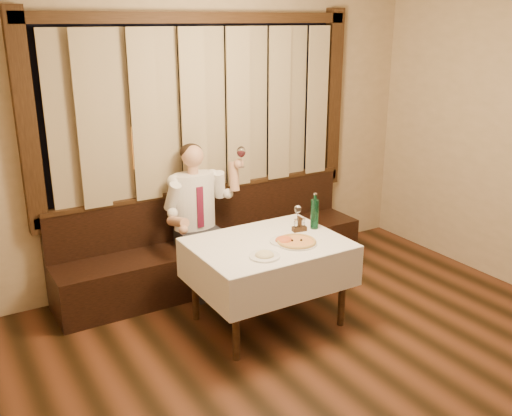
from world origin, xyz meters
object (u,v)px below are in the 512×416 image
dining_table (268,253)px  banquette (214,251)px  pasta_cream (265,253)px  pasta_red (284,238)px  green_bottle (315,213)px  seated_man (198,208)px  cruet_caddy (299,226)px  pizza (296,242)px

dining_table → banquette: bearing=90.0°
dining_table → pasta_cream: 0.35m
dining_table → pasta_red: 0.19m
pasta_red → green_bottle: 0.45m
seated_man → pasta_cream: bearing=-89.7°
banquette → dining_table: size_ratio=2.52×
seated_man → banquette: bearing=23.9°
dining_table → green_bottle: size_ratio=3.87×
pasta_cream → cruet_caddy: bearing=30.7°
dining_table → seated_man: seated_man is taller
cruet_caddy → seated_man: (-0.58, 0.85, 0.03)m
dining_table → pasta_red: (0.11, -0.07, 0.14)m
pasta_cream → cruet_caddy: cruet_caddy is taller
dining_table → pasta_red: pasta_red is taller
banquette → pasta_cream: banquette is taller
banquette → seated_man: size_ratio=2.24×
cruet_caddy → seated_man: 1.03m
pasta_red → seated_man: (-0.31, 1.01, 0.04)m
dining_table → seated_man: bearing=102.2°
banquette → green_bottle: bearing=-61.0°
pizza → banquette: bearing=98.9°
pizza → seated_man: bearing=109.6°
banquette → pasta_red: bearing=-84.2°
green_bottle → cruet_caddy: size_ratio=2.45×
pizza → cruet_caddy: cruet_caddy is taller
pasta_red → seated_man: seated_man is taller
pizza → cruet_caddy: size_ratio=2.58×
banquette → pizza: (0.18, -1.18, 0.46)m
banquette → pasta_red: 1.20m
pizza → pasta_red: bearing=131.9°
banquette → dining_table: bearing=-90.0°
banquette → cruet_caddy: banquette is taller
dining_table → cruet_caddy: cruet_caddy is taller
green_bottle → seated_man: (-0.73, 0.87, -0.07)m
banquette → seated_man: bearing=-156.1°
banquette → seated_man: (-0.20, -0.09, 0.52)m
seated_man → pasta_red: bearing=-72.7°
banquette → cruet_caddy: bearing=-68.4°
pasta_red → pizza: bearing=-48.1°
seated_man → dining_table: bearing=-77.8°
banquette → pizza: banquette is taller
pasta_cream → seated_man: 1.19m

